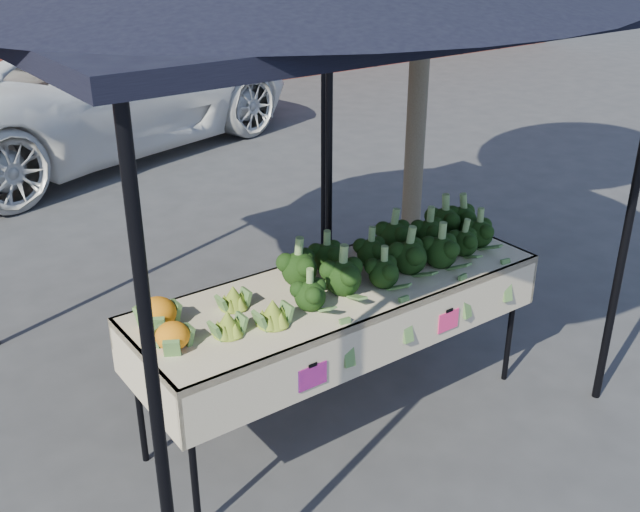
# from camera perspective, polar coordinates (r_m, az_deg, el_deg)

# --- Properties ---
(ground) EXTENTS (90.00, 90.00, 0.00)m
(ground) POSITION_cam_1_polar(r_m,az_deg,el_deg) (4.67, 0.46, -11.47)
(ground) COLOR #323234
(table) EXTENTS (2.41, 0.82, 0.90)m
(table) POSITION_cam_1_polar(r_m,az_deg,el_deg) (4.32, 1.59, -7.54)
(table) COLOR beige
(table) RESTS_ON ground
(canopy) EXTENTS (3.16, 3.16, 2.74)m
(canopy) POSITION_cam_1_polar(r_m,az_deg,el_deg) (4.39, -3.61, 6.30)
(canopy) COLOR black
(canopy) RESTS_ON ground
(broccoli_heap) EXTENTS (1.59, 0.56, 0.24)m
(broccoli_heap) POSITION_cam_1_polar(r_m,az_deg,el_deg) (4.29, 5.59, 0.77)
(broccoli_heap) COLOR black
(broccoli_heap) RESTS_ON table
(romanesco_cluster) EXTENTS (0.42, 0.46, 0.19)m
(romanesco_cluster) POSITION_cam_1_polar(r_m,az_deg,el_deg) (3.72, -6.32, -3.77)
(romanesco_cluster) COLOR #96A32E
(romanesco_cluster) RESTS_ON table
(cauliflower_pair) EXTENTS (0.22, 0.42, 0.17)m
(cauliflower_pair) POSITION_cam_1_polar(r_m,az_deg,el_deg) (3.64, -11.99, -5.01)
(cauliflower_pair) COLOR orange
(cauliflower_pair) RESTS_ON table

